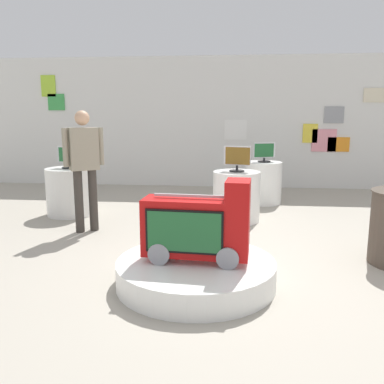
{
  "coord_description": "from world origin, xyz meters",
  "views": [
    {
      "loc": [
        0.05,
        -4.17,
        1.64
      ],
      "look_at": [
        -0.42,
        0.46,
        0.74
      ],
      "focal_mm": 38.23,
      "sensor_mm": 36.0,
      "label": 1
    }
  ],
  "objects_px": {
    "main_display_pedestal": "(196,272)",
    "display_pedestal_right_rear": "(236,196)",
    "tv_on_left_rear": "(264,152)",
    "tv_on_center_rear": "(68,157)",
    "shopper_browsing_near_truck": "(84,162)",
    "tv_on_right_rear": "(237,158)",
    "display_pedestal_center_rear": "(70,191)",
    "display_pedestal_left_rear": "(263,183)",
    "novelty_firetruck_tv": "(198,228)"
  },
  "relations": [
    {
      "from": "display_pedestal_right_rear",
      "to": "shopper_browsing_near_truck",
      "type": "height_order",
      "value": "shopper_browsing_near_truck"
    },
    {
      "from": "tv_on_center_rear",
      "to": "display_pedestal_left_rear",
      "type": "bearing_deg",
      "value": 20.73
    },
    {
      "from": "display_pedestal_left_rear",
      "to": "display_pedestal_right_rear",
      "type": "distance_m",
      "value": 1.42
    },
    {
      "from": "tv_on_left_rear",
      "to": "shopper_browsing_near_truck",
      "type": "bearing_deg",
      "value": -140.65
    },
    {
      "from": "tv_on_center_rear",
      "to": "tv_on_right_rear",
      "type": "relative_size",
      "value": 0.91
    },
    {
      "from": "display_pedestal_center_rear",
      "to": "tv_on_right_rear",
      "type": "height_order",
      "value": "tv_on_right_rear"
    },
    {
      "from": "tv_on_left_rear",
      "to": "tv_on_center_rear",
      "type": "bearing_deg",
      "value": -159.32
    },
    {
      "from": "tv_on_center_rear",
      "to": "shopper_browsing_near_truck",
      "type": "height_order",
      "value": "shopper_browsing_near_truck"
    },
    {
      "from": "tv_on_center_rear",
      "to": "display_pedestal_right_rear",
      "type": "xyz_separation_m",
      "value": [
        2.71,
        -0.11,
        -0.57
      ]
    },
    {
      "from": "tv_on_center_rear",
      "to": "display_pedestal_center_rear",
      "type": "bearing_deg",
      "value": 104.23
    },
    {
      "from": "tv_on_right_rear",
      "to": "tv_on_center_rear",
      "type": "bearing_deg",
      "value": 177.54
    },
    {
      "from": "display_pedestal_center_rear",
      "to": "display_pedestal_right_rear",
      "type": "xyz_separation_m",
      "value": [
        2.71,
        -0.12,
        0.0
      ]
    },
    {
      "from": "main_display_pedestal",
      "to": "tv_on_center_rear",
      "type": "bearing_deg",
      "value": 131.66
    },
    {
      "from": "novelty_firetruck_tv",
      "to": "display_pedestal_center_rear",
      "type": "distance_m",
      "value": 3.5
    },
    {
      "from": "display_pedestal_right_rear",
      "to": "tv_on_right_rear",
      "type": "height_order",
      "value": "tv_on_right_rear"
    },
    {
      "from": "main_display_pedestal",
      "to": "display_pedestal_center_rear",
      "type": "bearing_deg",
      "value": 131.63
    },
    {
      "from": "tv_on_center_rear",
      "to": "tv_on_right_rear",
      "type": "distance_m",
      "value": 2.71
    },
    {
      "from": "tv_on_left_rear",
      "to": "tv_on_right_rear",
      "type": "bearing_deg",
      "value": -110.7
    },
    {
      "from": "display_pedestal_right_rear",
      "to": "shopper_browsing_near_truck",
      "type": "xyz_separation_m",
      "value": [
        -2.1,
        -0.81,
        0.6
      ]
    },
    {
      "from": "novelty_firetruck_tv",
      "to": "shopper_browsing_near_truck",
      "type": "relative_size",
      "value": 0.61
    },
    {
      "from": "display_pedestal_center_rear",
      "to": "display_pedestal_right_rear",
      "type": "bearing_deg",
      "value": -2.46
    },
    {
      "from": "display_pedestal_left_rear",
      "to": "tv_on_right_rear",
      "type": "distance_m",
      "value": 1.54
    },
    {
      "from": "display_pedestal_left_rear",
      "to": "shopper_browsing_near_truck",
      "type": "relative_size",
      "value": 0.46
    },
    {
      "from": "tv_on_left_rear",
      "to": "shopper_browsing_near_truck",
      "type": "height_order",
      "value": "shopper_browsing_near_truck"
    },
    {
      "from": "tv_on_center_rear",
      "to": "tv_on_right_rear",
      "type": "height_order",
      "value": "tv_on_right_rear"
    },
    {
      "from": "main_display_pedestal",
      "to": "display_pedestal_center_rear",
      "type": "relative_size",
      "value": 2.01
    },
    {
      "from": "novelty_firetruck_tv",
      "to": "tv_on_right_rear",
      "type": "distance_m",
      "value": 2.55
    },
    {
      "from": "display_pedestal_left_rear",
      "to": "display_pedestal_right_rear",
      "type": "xyz_separation_m",
      "value": [
        -0.5,
        -1.33,
        0.0
      ]
    },
    {
      "from": "tv_on_right_rear",
      "to": "shopper_browsing_near_truck",
      "type": "relative_size",
      "value": 0.24
    },
    {
      "from": "tv_on_left_rear",
      "to": "tv_on_center_rear",
      "type": "relative_size",
      "value": 1.05
    },
    {
      "from": "tv_on_right_rear",
      "to": "shopper_browsing_near_truck",
      "type": "distance_m",
      "value": 2.25
    },
    {
      "from": "display_pedestal_left_rear",
      "to": "shopper_browsing_near_truck",
      "type": "xyz_separation_m",
      "value": [
        -2.6,
        -2.14,
        0.6
      ]
    },
    {
      "from": "tv_on_left_rear",
      "to": "display_pedestal_center_rear",
      "type": "distance_m",
      "value": 3.48
    },
    {
      "from": "main_display_pedestal",
      "to": "tv_on_right_rear",
      "type": "distance_m",
      "value": 2.65
    },
    {
      "from": "display_pedestal_left_rear",
      "to": "novelty_firetruck_tv",
      "type": "bearing_deg",
      "value": -103.05
    },
    {
      "from": "display_pedestal_right_rear",
      "to": "shopper_browsing_near_truck",
      "type": "bearing_deg",
      "value": -158.94
    },
    {
      "from": "display_pedestal_left_rear",
      "to": "tv_on_right_rear",
      "type": "xyz_separation_m",
      "value": [
        -0.5,
        -1.33,
        0.59
      ]
    },
    {
      "from": "display_pedestal_center_rear",
      "to": "display_pedestal_right_rear",
      "type": "height_order",
      "value": "same"
    },
    {
      "from": "novelty_firetruck_tv",
      "to": "shopper_browsing_near_truck",
      "type": "xyz_separation_m",
      "value": [
        -1.72,
        1.68,
        0.42
      ]
    },
    {
      "from": "display_pedestal_left_rear",
      "to": "tv_on_left_rear",
      "type": "xyz_separation_m",
      "value": [
        -0.0,
        -0.0,
        0.56
      ]
    },
    {
      "from": "display_pedestal_center_rear",
      "to": "shopper_browsing_near_truck",
      "type": "relative_size",
      "value": 0.46
    },
    {
      "from": "main_display_pedestal",
      "to": "display_pedestal_right_rear",
      "type": "height_order",
      "value": "display_pedestal_right_rear"
    },
    {
      "from": "display_pedestal_left_rear",
      "to": "tv_on_right_rear",
      "type": "relative_size",
      "value": 1.88
    },
    {
      "from": "tv_on_left_rear",
      "to": "shopper_browsing_near_truck",
      "type": "relative_size",
      "value": 0.23
    },
    {
      "from": "shopper_browsing_near_truck",
      "to": "tv_on_right_rear",
      "type": "bearing_deg",
      "value": 20.96
    },
    {
      "from": "display_pedestal_left_rear",
      "to": "display_pedestal_center_rear",
      "type": "relative_size",
      "value": 1.0
    },
    {
      "from": "display_pedestal_right_rear",
      "to": "tv_on_right_rear",
      "type": "bearing_deg",
      "value": -73.9
    },
    {
      "from": "main_display_pedestal",
      "to": "tv_on_right_rear",
      "type": "bearing_deg",
      "value": 80.8
    },
    {
      "from": "novelty_firetruck_tv",
      "to": "tv_on_left_rear",
      "type": "height_order",
      "value": "tv_on_left_rear"
    },
    {
      "from": "novelty_firetruck_tv",
      "to": "tv_on_center_rear",
      "type": "distance_m",
      "value": 3.51
    }
  ]
}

